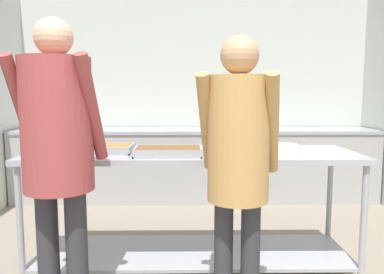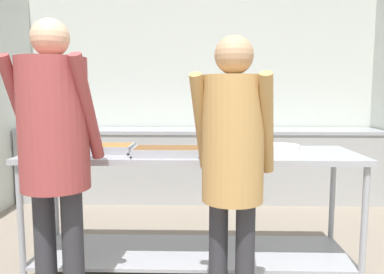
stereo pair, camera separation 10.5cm
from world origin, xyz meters
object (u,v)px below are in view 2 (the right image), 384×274
(plate_stack, at_px, (282,147))
(guest_serving_right, at_px, (55,140))
(water_bottle, at_px, (215,118))
(serving_tray_roast, at_px, (106,148))
(sauce_pan, at_px, (233,145))
(guest_serving_left, at_px, (233,152))
(serving_tray_vegetables, at_px, (167,151))

(plate_stack, distance_m, guest_serving_right, 1.69)
(plate_stack, relative_size, water_bottle, 0.91)
(serving_tray_roast, xyz_separation_m, sauce_pan, (0.96, 0.05, 0.02))
(serving_tray_roast, distance_m, guest_serving_left, 1.15)
(sauce_pan, distance_m, plate_stack, 0.41)
(plate_stack, bearing_deg, guest_serving_left, -117.24)
(serving_tray_vegetables, relative_size, plate_stack, 1.69)
(serving_tray_vegetables, xyz_separation_m, plate_stack, (0.87, 0.29, -0.01))
(guest_serving_right, xyz_separation_m, water_bottle, (1.00, 2.55, -0.04))
(serving_tray_vegetables, height_order, plate_stack, serving_tray_vegetables)
(serving_tray_roast, xyz_separation_m, guest_serving_left, (0.89, -0.72, 0.09))
(serving_tray_roast, height_order, guest_serving_right, guest_serving_right)
(serving_tray_roast, bearing_deg, water_bottle, 64.75)
(serving_tray_vegetables, relative_size, sauce_pan, 1.10)
(serving_tray_vegetables, bearing_deg, plate_stack, 18.66)
(guest_serving_left, height_order, guest_serving_right, guest_serving_right)
(serving_tray_vegetables, bearing_deg, guest_serving_left, -54.92)
(sauce_pan, distance_m, guest_serving_right, 1.30)
(guest_serving_left, bearing_deg, plate_stack, 62.76)
(serving_tray_vegetables, xyz_separation_m, guest_serving_right, (-0.58, -0.55, 0.15))
(serving_tray_vegetables, height_order, guest_serving_left, guest_serving_left)
(serving_tray_vegetables, bearing_deg, serving_tray_roast, 164.82)
(guest_serving_left, distance_m, water_bottle, 2.59)
(serving_tray_vegetables, xyz_separation_m, water_bottle, (0.41, 2.00, 0.11))
(plate_stack, bearing_deg, serving_tray_roast, -172.90)
(serving_tray_roast, height_order, plate_stack, serving_tray_roast)
(serving_tray_vegetables, distance_m, guest_serving_left, 0.73)
(guest_serving_left, xyz_separation_m, guest_serving_right, (-1.00, 0.04, 0.06))
(serving_tray_vegetables, distance_m, sauce_pan, 0.52)
(serving_tray_vegetables, xyz_separation_m, guest_serving_left, (0.42, -0.59, 0.09))
(serving_tray_vegetables, relative_size, guest_serving_left, 0.29)
(sauce_pan, bearing_deg, serving_tray_roast, -177.05)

